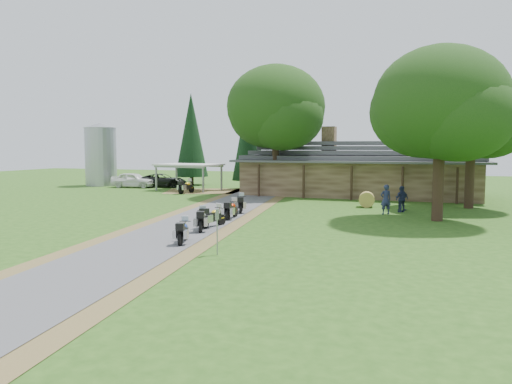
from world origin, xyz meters
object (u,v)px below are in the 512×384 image
(motorcycle_row_b, at_px, (202,219))
(motorcycle_row_c, at_px, (213,216))
(car_white_sedan, at_px, (133,178))
(motorcycle_row_a, at_px, (183,231))
(car_dark_suv, at_px, (162,177))
(hay_bale, at_px, (367,199))
(lodge, at_px, (360,168))
(motorcycle_row_d, at_px, (232,209))
(carport, at_px, (189,177))
(silo, at_px, (101,154))
(motorcycle_row_e, at_px, (241,203))
(motorcycle_carport_a, at_px, (186,186))

(motorcycle_row_b, xyz_separation_m, motorcycle_row_c, (0.06, 1.23, -0.00))
(car_white_sedan, height_order, motorcycle_row_a, car_white_sedan)
(car_dark_suv, relative_size, hay_bale, 5.13)
(motorcycle_row_a, relative_size, hay_bale, 1.52)
(car_white_sedan, bearing_deg, hay_bale, -116.61)
(motorcycle_row_c, distance_m, hay_bale, 13.70)
(lodge, xyz_separation_m, motorcycle_row_d, (-5.08, -17.70, -1.84))
(lodge, bearing_deg, car_white_sedan, 179.53)
(motorcycle_row_c, bearing_deg, carport, 45.56)
(carport, bearing_deg, motorcycle_row_d, -49.38)
(car_dark_suv, distance_m, hay_bale, 25.31)
(lodge, height_order, silo, silo)
(hay_bale, bearing_deg, car_white_sedan, 160.45)
(motorcycle_row_b, distance_m, hay_bale, 14.82)
(silo, distance_m, car_dark_suv, 8.03)
(lodge, distance_m, motorcycle_row_b, 22.73)
(motorcycle_row_b, distance_m, motorcycle_row_e, 7.39)
(car_dark_suv, xyz_separation_m, motorcycle_row_d, (16.11, -19.38, -0.47))
(lodge, bearing_deg, silo, 177.14)
(motorcycle_row_b, height_order, motorcycle_row_d, motorcycle_row_b)
(motorcycle_row_a, xyz_separation_m, motorcycle_row_b, (-0.67, 3.29, 0.05))
(motorcycle_row_c, height_order, motorcycle_row_e, motorcycle_row_e)
(motorcycle_row_c, height_order, motorcycle_row_d, motorcycle_row_c)
(motorcycle_row_a, bearing_deg, motorcycle_carport_a, 10.43)
(carport, xyz_separation_m, hay_bale, (18.50, -8.12, -0.76))
(silo, bearing_deg, motorcycle_row_c, -42.92)
(silo, xyz_separation_m, carport, (12.15, -2.23, -2.17))
(car_dark_suv, bearing_deg, motorcycle_row_d, -155.05)
(motorcycle_row_d, bearing_deg, hay_bale, -41.91)
(motorcycle_row_d, height_order, hay_bale, motorcycle_row_d)
(carport, bearing_deg, motorcycle_row_c, -53.33)
(carport, relative_size, car_white_sedan, 1.00)
(motorcycle_row_a, relative_size, motorcycle_row_c, 0.93)
(motorcycle_row_c, xyz_separation_m, motorcycle_row_e, (-0.78, 6.12, 0.01))
(motorcycle_row_e, bearing_deg, hay_bale, -70.43)
(motorcycle_row_a, xyz_separation_m, hay_bale, (6.03, 16.50, -0.02))
(car_dark_suv, height_order, motorcycle_row_a, car_dark_suv)
(hay_bale, bearing_deg, motorcycle_carport_a, 163.75)
(motorcycle_row_a, distance_m, motorcycle_row_d, 7.76)
(motorcycle_row_d, relative_size, motorcycle_carport_a, 0.91)
(silo, distance_m, motorcycle_row_c, 32.91)
(silo, height_order, motorcycle_row_b, silo)
(motorcycle_carport_a, bearing_deg, silo, 79.26)
(motorcycle_row_a, xyz_separation_m, motorcycle_row_e, (-1.38, 10.64, 0.05))
(motorcycle_row_c, bearing_deg, car_dark_suv, 50.93)
(motorcycle_row_b, bearing_deg, hay_bale, -47.33)
(car_white_sedan, height_order, motorcycle_row_e, car_white_sedan)
(motorcycle_row_a, distance_m, motorcycle_carport_a, 24.23)
(motorcycle_carport_a, relative_size, hay_bale, 1.78)
(car_dark_suv, distance_m, motorcycle_carport_a, 8.05)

